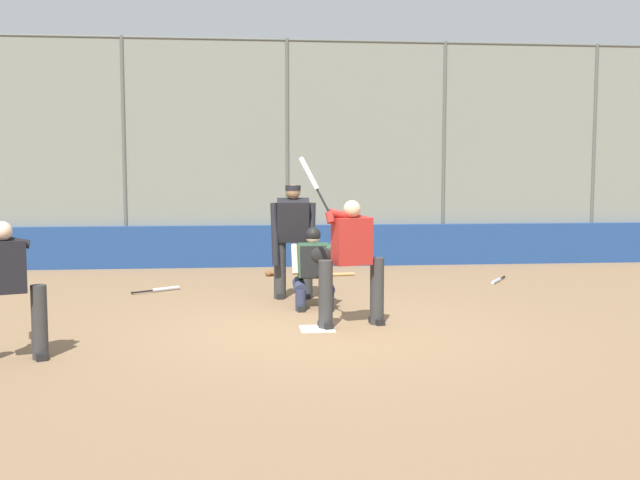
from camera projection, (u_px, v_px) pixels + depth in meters
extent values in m
plane|color=#846647|center=(317.00, 329.00, 9.53)|extent=(160.00, 160.00, 0.00)
cube|color=white|center=(317.00, 329.00, 9.53)|extent=(0.43, 0.43, 0.01)
cylinder|color=#515651|center=(594.00, 154.00, 16.36)|extent=(0.08, 0.08, 4.74)
cylinder|color=#515651|center=(444.00, 154.00, 16.03)|extent=(0.08, 0.08, 4.74)
cylinder|color=#515651|center=(287.00, 154.00, 15.69)|extent=(0.08, 0.08, 4.74)
cylinder|color=#515651|center=(124.00, 153.00, 15.36)|extent=(0.08, 0.08, 4.74)
cube|color=gray|center=(287.00, 154.00, 15.69)|extent=(20.15, 0.01, 4.74)
cylinder|color=#515651|center=(287.00, 40.00, 15.48)|extent=(20.15, 0.06, 0.06)
cube|color=navy|center=(288.00, 246.00, 15.77)|extent=(19.74, 0.18, 0.87)
cube|color=slate|center=(409.00, 249.00, 18.78)|extent=(14.10, 3.05, 0.12)
cube|color=slate|center=(419.00, 247.00, 17.67)|extent=(14.10, 0.55, 0.44)
cube|color=#B7BABC|center=(419.00, 236.00, 17.65)|extent=(14.10, 0.24, 0.08)
cube|color=slate|center=(414.00, 238.00, 18.20)|extent=(14.10, 0.55, 0.76)
cube|color=#B7BABC|center=(414.00, 221.00, 18.16)|extent=(14.10, 0.24, 0.08)
cube|color=slate|center=(409.00, 230.00, 18.73)|extent=(14.10, 0.55, 1.08)
cube|color=#B7BABC|center=(409.00, 207.00, 18.68)|extent=(14.10, 0.24, 0.08)
cube|color=slate|center=(404.00, 222.00, 19.26)|extent=(14.10, 0.55, 1.40)
cube|color=#B7BABC|center=(404.00, 193.00, 19.19)|extent=(14.10, 0.24, 0.08)
cube|color=slate|center=(400.00, 215.00, 19.79)|extent=(14.10, 0.55, 1.72)
cube|color=#B7BABC|center=(400.00, 180.00, 19.71)|extent=(14.10, 0.24, 0.08)
cylinder|color=#333333|center=(377.00, 291.00, 9.82)|extent=(0.18, 0.18, 0.88)
cube|color=black|center=(377.00, 321.00, 9.85)|extent=(0.19, 0.30, 0.08)
cylinder|color=#333333|center=(326.00, 295.00, 9.54)|extent=(0.18, 0.18, 0.88)
cube|color=black|center=(326.00, 325.00, 9.57)|extent=(0.19, 0.30, 0.08)
cube|color=maroon|center=(352.00, 241.00, 9.62)|extent=(0.54, 0.40, 0.60)
sphere|color=tan|center=(352.00, 209.00, 9.58)|extent=(0.22, 0.22, 0.22)
cylinder|color=maroon|center=(351.00, 217.00, 9.61)|extent=(0.62, 0.23, 0.23)
cylinder|color=maroon|center=(330.00, 217.00, 9.50)|extent=(0.16, 0.18, 0.17)
sphere|color=black|center=(329.00, 212.00, 9.51)|extent=(0.04, 0.04, 0.04)
cylinder|color=black|center=(323.00, 201.00, 9.55)|extent=(0.18, 0.15, 0.31)
cylinder|color=#B7BCC1|center=(309.00, 174.00, 9.64)|extent=(0.28, 0.25, 0.44)
cylinder|color=#2D334C|center=(329.00, 300.00, 10.81)|extent=(0.15, 0.15, 0.31)
cylinder|color=#2D334C|center=(327.00, 286.00, 10.99)|extent=(0.18, 0.47, 0.24)
cube|color=black|center=(329.00, 308.00, 10.82)|extent=(0.10, 0.26, 0.08)
cylinder|color=#2D334C|center=(301.00, 300.00, 10.76)|extent=(0.15, 0.15, 0.31)
cylinder|color=#2D334C|center=(299.00, 286.00, 10.95)|extent=(0.18, 0.47, 0.24)
cube|color=black|center=(301.00, 308.00, 10.77)|extent=(0.10, 0.26, 0.08)
cube|color=#2D5138|center=(313.00, 261.00, 10.98)|extent=(0.45, 0.36, 0.55)
cube|color=black|center=(314.00, 262.00, 10.83)|extent=(0.40, 0.14, 0.46)
sphere|color=beige|center=(313.00, 237.00, 10.95)|extent=(0.20, 0.20, 0.20)
sphere|color=black|center=(313.00, 235.00, 10.94)|extent=(0.23, 0.23, 0.23)
cylinder|color=#2D5138|center=(326.00, 251.00, 10.74)|extent=(0.28, 0.53, 0.16)
ellipsoid|color=black|center=(321.00, 255.00, 10.49)|extent=(0.30, 0.10, 0.24)
cylinder|color=beige|center=(295.00, 259.00, 10.95)|extent=(0.10, 0.31, 0.45)
cylinder|color=#333333|center=(307.00, 269.00, 11.83)|extent=(0.19, 0.19, 0.92)
cube|color=black|center=(307.00, 296.00, 11.87)|extent=(0.12, 0.28, 0.08)
cylinder|color=#333333|center=(280.00, 270.00, 11.81)|extent=(0.19, 0.19, 0.92)
cube|color=black|center=(280.00, 296.00, 11.84)|extent=(0.12, 0.28, 0.08)
cube|color=black|center=(293.00, 220.00, 11.68)|extent=(0.52, 0.46, 0.70)
sphere|color=#936B4C|center=(293.00, 192.00, 11.64)|extent=(0.23, 0.23, 0.23)
cylinder|color=black|center=(293.00, 188.00, 11.64)|extent=(0.24, 0.24, 0.08)
cylinder|color=black|center=(312.00, 234.00, 11.65)|extent=(0.17, 0.26, 0.98)
cylinder|color=black|center=(275.00, 234.00, 11.62)|extent=(0.15, 0.26, 0.98)
cylinder|color=#333333|center=(40.00, 322.00, 7.99)|extent=(0.17, 0.17, 0.80)
cube|color=black|center=(41.00, 355.00, 8.03)|extent=(0.20, 0.30, 0.08)
cube|color=black|center=(3.00, 267.00, 7.79)|extent=(0.49, 0.39, 0.55)
sphere|color=beige|center=(2.00, 231.00, 7.76)|extent=(0.20, 0.20, 0.20)
cylinder|color=black|center=(2.00, 240.00, 7.78)|extent=(0.57, 0.24, 0.21)
sphere|color=black|center=(504.00, 277.00, 14.03)|extent=(0.04, 0.04, 0.04)
cylinder|color=black|center=(502.00, 278.00, 13.87)|extent=(0.22, 0.32, 0.03)
cylinder|color=#B7BCC1|center=(496.00, 281.00, 13.49)|extent=(0.33, 0.45, 0.07)
sphere|color=black|center=(314.00, 275.00, 14.26)|extent=(0.04, 0.04, 0.04)
cylinder|color=black|center=(323.00, 275.00, 14.29)|extent=(0.33, 0.05, 0.03)
cylinder|color=tan|center=(343.00, 274.00, 14.36)|extent=(0.46, 0.10, 0.07)
sphere|color=black|center=(132.00, 293.00, 12.17)|extent=(0.04, 0.04, 0.04)
cylinder|color=black|center=(142.00, 292.00, 12.29)|extent=(0.31, 0.23, 0.03)
cylinder|color=#B7BCC1|center=(166.00, 289.00, 12.57)|extent=(0.45, 0.34, 0.07)
ellipsoid|color=brown|center=(273.00, 273.00, 14.40)|extent=(0.32, 0.20, 0.11)
ellipsoid|color=brown|center=(269.00, 274.00, 14.30)|extent=(0.11, 0.09, 0.09)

